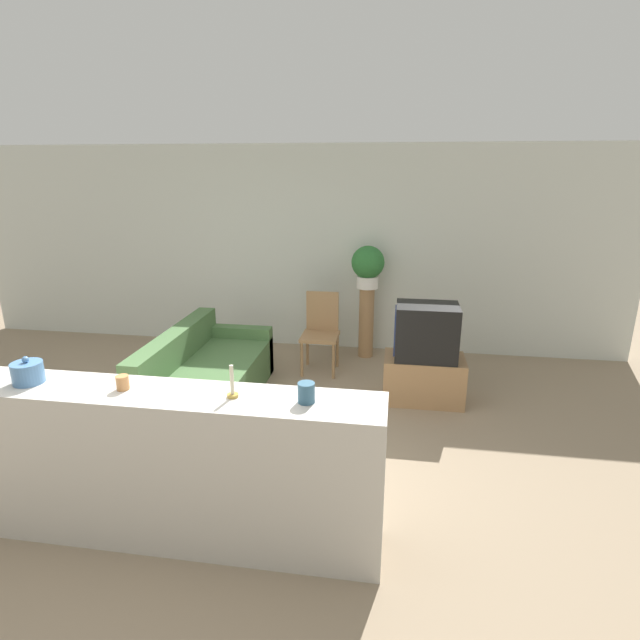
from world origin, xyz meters
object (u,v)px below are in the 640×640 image
Objects in this scene: couch at (206,378)px; decorative_bowl at (28,372)px; wooden_chair at (321,328)px; television at (426,332)px; potted_plant at (368,265)px.

couch is 2.17m from decorative_bowl.
decorative_bowl is (-0.39, -1.95, 0.86)m from couch.
decorative_bowl reaches higher than couch.
decorative_bowl is at bearing -115.43° from wooden_chair.
potted_plant reaches higher than television.
potted_plant is at bearing 61.25° from decorative_bowl.
decorative_bowl is (-1.45, -3.05, 0.61)m from wooden_chair.
potted_plant is (0.52, 0.53, 0.70)m from wooden_chair.
wooden_chair is (-1.21, 0.68, -0.25)m from television.
potted_plant is (-0.69, 1.22, 0.45)m from television.
television is 1.47m from potted_plant.
television is at bearing 10.25° from couch.
couch is 2.91× the size of television.
potted_plant reaches higher than decorative_bowl.
wooden_chair is at bearing 45.85° from couch.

